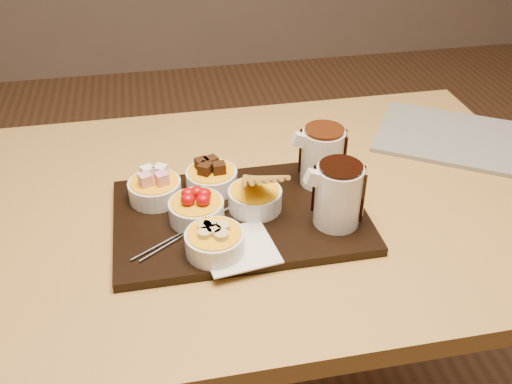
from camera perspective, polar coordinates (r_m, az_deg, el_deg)
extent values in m
cube|color=#B58943|center=(1.13, 0.14, -1.52)|extent=(1.20, 0.80, 0.04)
cylinder|color=#B58943|center=(1.66, -21.16, -7.18)|extent=(0.06, 0.06, 0.71)
cylinder|color=#B58943|center=(1.77, 15.34, -2.85)|extent=(0.06, 0.06, 0.71)
cube|color=black|center=(1.06, -1.60, -2.45)|extent=(0.46, 0.30, 0.02)
cube|color=white|center=(0.97, -1.76, -5.60)|extent=(0.14, 0.14, 0.00)
cylinder|color=silver|center=(1.09, -10.06, 0.17)|extent=(0.10, 0.10, 0.04)
cylinder|color=silver|center=(1.11, -4.45, 1.23)|extent=(0.10, 0.10, 0.04)
cylinder|color=silver|center=(1.03, -5.96, -1.88)|extent=(0.10, 0.10, 0.04)
cylinder|color=silver|center=(1.05, -0.11, -0.72)|extent=(0.10, 0.10, 0.04)
cylinder|color=silver|center=(0.96, -4.15, -5.09)|extent=(0.10, 0.10, 0.04)
cylinder|color=silver|center=(1.01, 8.22, -0.38)|extent=(0.08, 0.08, 0.11)
cylinder|color=silver|center=(1.11, 6.66, 3.46)|extent=(0.08, 0.08, 0.11)
cube|color=beige|center=(1.39, 18.73, 5.25)|extent=(0.40, 0.38, 0.01)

